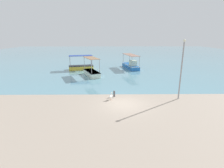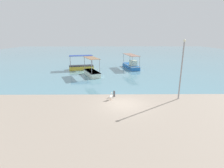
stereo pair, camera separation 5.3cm
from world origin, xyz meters
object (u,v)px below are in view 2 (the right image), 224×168
(fishing_boat_near_right, at_px, (131,65))
(pelican, at_px, (111,96))
(fishing_boat_near_left, at_px, (92,72))
(lamp_post, at_px, (182,67))
(mooring_bollard, at_px, (114,93))
(fishing_boat_outer, at_px, (81,67))

(fishing_boat_near_right, bearing_deg, pelican, -103.31)
(fishing_boat_near_left, bearing_deg, fishing_boat_near_right, 42.03)
(pelican, relative_size, lamp_post, 0.13)
(fishing_boat_near_right, bearing_deg, mooring_bollard, -102.77)
(fishing_boat_near_right, relative_size, lamp_post, 1.07)
(fishing_boat_outer, relative_size, lamp_post, 0.80)
(lamp_post, bearing_deg, pelican, -178.23)
(pelican, bearing_deg, mooring_bollard, 67.82)
(fishing_boat_near_left, distance_m, lamp_post, 15.69)
(fishing_boat_near_right, bearing_deg, fishing_boat_outer, -173.89)
(fishing_boat_near_left, height_order, pelican, fishing_boat_near_left)
(lamp_post, height_order, mooring_bollard, lamp_post)
(lamp_post, bearing_deg, mooring_bollard, 173.80)
(fishing_boat_outer, height_order, fishing_boat_near_left, fishing_boat_near_left)
(fishing_boat_near_right, height_order, mooring_bollard, fishing_boat_near_right)
(fishing_boat_outer, height_order, mooring_bollard, fishing_boat_outer)
(fishing_boat_near_left, distance_m, pelican, 11.94)
(fishing_boat_near_right, xyz_separation_m, fishing_boat_near_left, (-7.46, -6.72, -0.08))
(fishing_boat_outer, distance_m, pelican, 18.11)
(fishing_boat_near_right, relative_size, mooring_bollard, 9.31)
(fishing_boat_outer, relative_size, mooring_bollard, 6.98)
(pelican, xyz_separation_m, mooring_bollard, (0.40, 0.98, 0.01))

